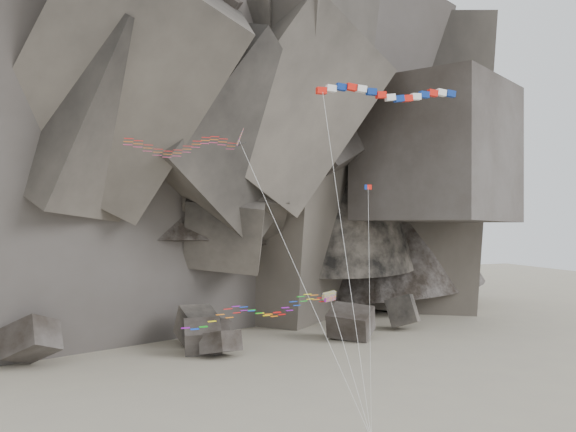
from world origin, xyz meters
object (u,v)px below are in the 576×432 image
object	(u,v)px
delta_kite	(178,145)
parafoil_kite	(255,310)
pennant_kite	(368,228)
banner_kite	(388,94)

from	to	relation	value
delta_kite	parafoil_kite	xyz separation A→B (m)	(4.65, -3.89, -11.91)
delta_kite	parafoil_kite	size ratio (longest dim) A/B	1.65
parafoil_kite	pennant_kite	world-z (taller)	pennant_kite
parafoil_kite	pennant_kite	distance (m)	11.31
banner_kite	pennant_kite	bearing A→B (deg)	-145.56
banner_kite	parafoil_kite	world-z (taller)	banner_kite
delta_kite	banner_kite	world-z (taller)	banner_kite
delta_kite	parafoil_kite	bearing A→B (deg)	-25.98
banner_kite	pennant_kite	size ratio (longest dim) A/B	1.44
delta_kite	pennant_kite	distance (m)	15.84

